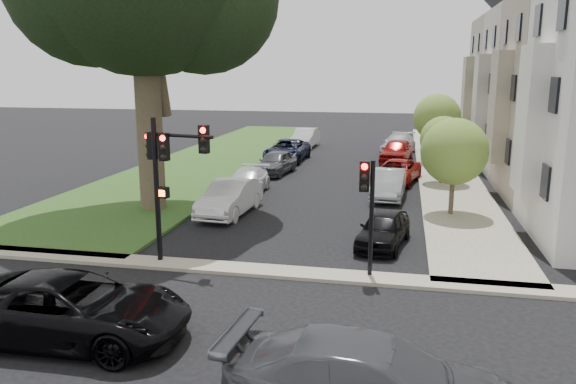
% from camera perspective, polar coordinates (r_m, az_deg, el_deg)
% --- Properties ---
extents(ground, '(140.00, 140.00, 0.00)m').
position_cam_1_polar(ground, '(16.29, -3.61, -10.63)').
color(ground, black).
rests_on(ground, ground).
extents(grass_strip, '(8.00, 44.00, 0.12)m').
position_cam_1_polar(grass_strip, '(41.07, -6.99, 3.48)').
color(grass_strip, '#2B4A1E').
rests_on(grass_strip, ground).
extents(sidewalk_right, '(3.50, 44.00, 0.12)m').
position_cam_1_polar(sidewalk_right, '(39.06, 15.52, 2.66)').
color(sidewalk_right, gray).
rests_on(sidewalk_right, ground).
extents(sidewalk_cross, '(60.00, 1.00, 0.12)m').
position_cam_1_polar(sidewalk_cross, '(18.06, -1.94, -8.04)').
color(sidewalk_cross, gray).
rests_on(sidewalk_cross, ground).
extents(house_c, '(7.70, 7.55, 15.97)m').
position_cam_1_polar(house_c, '(38.39, 24.92, 12.13)').
color(house_c, '#999999').
rests_on(house_c, ground).
extents(house_d, '(7.70, 7.55, 15.97)m').
position_cam_1_polar(house_d, '(45.74, 22.80, 12.18)').
color(house_d, gray).
rests_on(house_d, ground).
extents(small_tree_a, '(2.89, 2.89, 4.33)m').
position_cam_1_polar(small_tree_a, '(25.25, 16.55, 3.96)').
color(small_tree_a, '#32281A').
rests_on(small_tree_a, ground).
extents(small_tree_b, '(2.56, 2.56, 3.84)m').
position_cam_1_polar(small_tree_b, '(32.26, 15.51, 5.17)').
color(small_tree_b, '#32281A').
rests_on(small_tree_b, ground).
extents(small_tree_c, '(3.17, 3.17, 4.75)m').
position_cam_1_polar(small_tree_c, '(39.41, 14.91, 7.32)').
color(small_tree_c, '#32281A').
rests_on(small_tree_c, ground).
extents(traffic_signal_main, '(2.38, 0.64, 4.86)m').
position_cam_1_polar(traffic_signal_main, '(18.50, -12.20, 2.74)').
color(traffic_signal_main, black).
rests_on(traffic_signal_main, ground).
extents(traffic_signal_secondary, '(0.46, 0.37, 3.71)m').
position_cam_1_polar(traffic_signal_secondary, '(17.09, 8.11, -0.50)').
color(traffic_signal_secondary, black).
rests_on(traffic_signal_secondary, ground).
extents(car_cross_near, '(5.81, 2.84, 1.59)m').
position_cam_1_polar(car_cross_near, '(14.58, -21.21, -10.95)').
color(car_cross_near, black).
rests_on(car_cross_near, ground).
extents(car_parked_0, '(2.15, 3.99, 1.29)m').
position_cam_1_polar(car_parked_0, '(20.85, 9.68, -3.71)').
color(car_parked_0, black).
rests_on(car_parked_0, ground).
extents(car_parked_1, '(1.75, 4.39, 1.42)m').
position_cam_1_polar(car_parked_1, '(28.57, 10.19, 0.79)').
color(car_parked_1, '#999BA0').
rests_on(car_parked_1, ground).
extents(car_parked_2, '(3.06, 5.01, 1.30)m').
position_cam_1_polar(car_parked_2, '(32.55, 10.94, 2.06)').
color(car_parked_2, maroon).
rests_on(car_parked_2, ground).
extents(car_parked_3, '(2.51, 4.87, 1.58)m').
position_cam_1_polar(car_parked_3, '(39.87, 10.97, 4.14)').
color(car_parked_3, maroon).
rests_on(car_parked_3, ground).
extents(car_parked_4, '(2.90, 5.45, 1.51)m').
position_cam_1_polar(car_parked_4, '(43.68, 11.15, 4.79)').
color(car_parked_4, '#999BA0').
rests_on(car_parked_4, ground).
extents(car_parked_5, '(1.93, 4.73, 1.52)m').
position_cam_1_polar(car_parked_5, '(25.04, -5.94, -0.59)').
color(car_parked_5, silver).
rests_on(car_parked_5, ground).
extents(car_parked_6, '(1.89, 4.44, 1.28)m').
position_cam_1_polar(car_parked_6, '(29.26, -4.19, 1.08)').
color(car_parked_6, silver).
rests_on(car_parked_6, ground).
extents(car_parked_7, '(2.25, 4.43, 1.45)m').
position_cam_1_polar(car_parked_7, '(34.58, -1.28, 3.01)').
color(car_parked_7, '#3F4247').
rests_on(car_parked_7, ground).
extents(car_parked_8, '(2.67, 5.50, 1.51)m').
position_cam_1_polar(car_parked_8, '(39.59, -0.09, 4.26)').
color(car_parked_8, black).
rests_on(car_parked_8, ground).
extents(car_parked_9, '(1.79, 4.75, 1.55)m').
position_cam_1_polar(car_parked_9, '(46.52, 1.75, 5.50)').
color(car_parked_9, silver).
rests_on(car_parked_9, ground).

